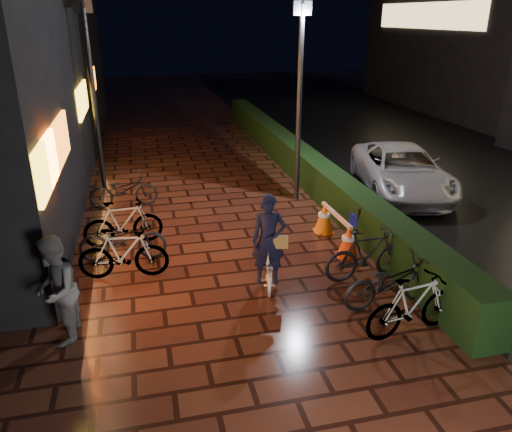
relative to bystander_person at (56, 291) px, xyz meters
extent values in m
plane|color=#381911|center=(3.35, -0.04, -0.93)|extent=(80.00, 80.00, 0.00)
cube|color=black|center=(12.35, 4.96, -0.93)|extent=(11.00, 60.00, 0.01)
cube|color=black|center=(6.65, 7.96, -0.43)|extent=(0.70, 20.00, 1.00)
imported|color=#5B5B5E|center=(0.00, 0.00, 0.00)|extent=(0.76, 0.95, 1.86)
imported|color=#B1B1B6|center=(9.12, 5.50, -0.24)|extent=(3.32, 5.34, 1.38)
cube|color=yellow|center=(-0.10, 1.46, 1.67)|extent=(0.08, 2.00, 0.90)
cube|color=orange|center=(-0.10, 2.96, 1.67)|extent=(0.08, 3.00, 0.90)
cube|color=yellow|center=(-0.10, 8.96, 1.67)|extent=(0.08, 2.80, 0.90)
cube|color=orange|center=(-0.10, 13.96, 1.67)|extent=(0.08, 2.20, 0.90)
cube|color=#FFD88C|center=(16.80, 17.96, 4.07)|extent=(0.06, 10.00, 1.30)
cylinder|color=black|center=(5.86, 5.65, 1.72)|extent=(0.16, 0.16, 5.29)
cube|color=black|center=(5.86, 5.65, 4.26)|extent=(0.51, 0.13, 0.36)
cylinder|color=black|center=(0.32, 7.98, 1.75)|extent=(0.16, 0.16, 5.36)
cube|color=black|center=(0.32, 7.98, 4.33)|extent=(0.52, 0.14, 0.36)
imported|color=silver|center=(3.78, 0.98, -0.57)|extent=(0.76, 1.43, 0.71)
imported|color=black|center=(3.76, 0.87, 0.10)|extent=(0.74, 0.57, 1.82)
cube|color=olive|center=(3.96, 0.81, 0.07)|extent=(0.34, 0.20, 0.23)
cone|color=#F8420D|center=(5.82, 1.77, -0.55)|extent=(0.48, 0.48, 0.77)
cone|color=orange|center=(5.79, 3.21, -0.55)|extent=(0.48, 0.48, 0.77)
cube|color=#FF260D|center=(5.82, 1.77, -0.91)|extent=(0.43, 0.43, 0.03)
cube|color=#FC580D|center=(5.79, 3.21, -0.91)|extent=(0.43, 0.43, 0.03)
cube|color=red|center=(5.81, 2.49, -0.20)|extent=(0.11, 1.65, 0.08)
cube|color=black|center=(6.46, 2.58, -0.57)|extent=(0.56, 0.49, 0.04)
cylinder|color=black|center=(6.29, 2.38, -0.76)|extent=(0.03, 0.03, 0.35)
cylinder|color=black|center=(6.68, 2.45, -0.76)|extent=(0.03, 0.03, 0.35)
cylinder|color=black|center=(6.23, 2.71, -0.76)|extent=(0.03, 0.03, 0.35)
cylinder|color=black|center=(6.63, 2.77, -0.76)|extent=(0.03, 0.03, 0.35)
cube|color=#0B1295|center=(6.46, 2.58, -0.41)|extent=(0.41, 0.37, 0.27)
cylinder|color=black|center=(6.35, 2.42, -0.43)|extent=(0.21, 0.38, 0.88)
imported|color=black|center=(0.98, 3.59, -0.38)|extent=(1.85, 0.68, 1.09)
imported|color=black|center=(0.97, 2.77, -0.44)|extent=(1.91, 0.78, 0.98)
imported|color=black|center=(0.95, 6.18, -0.44)|extent=(1.88, 0.69, 0.98)
imported|color=black|center=(1.00, 1.95, -0.38)|extent=(1.86, 0.72, 1.09)
imported|color=black|center=(5.78, 0.75, -0.38)|extent=(1.83, 0.58, 1.09)
imported|color=black|center=(5.76, -0.28, -0.44)|extent=(1.91, 0.78, 0.98)
imported|color=black|center=(5.71, -1.17, -0.38)|extent=(1.87, 0.78, 1.09)
camera|label=1|loc=(1.51, -7.50, 4.10)|focal=35.00mm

